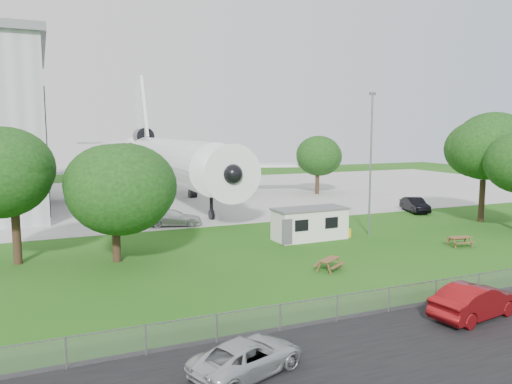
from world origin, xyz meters
name	(u,v)px	position (x,y,z in m)	size (l,w,h in m)	color
ground	(324,262)	(0.00, 0.00, 0.00)	(160.00, 160.00, 0.00)	#2E651B
asphalt_strip	(474,332)	(0.00, -13.00, 0.01)	(120.00, 8.00, 0.02)	black
concrete_apron	(181,195)	(0.00, 38.00, 0.01)	(120.00, 46.00, 0.03)	#B7B7B2
airliner	(170,158)	(-2.00, 35.86, 5.27)	(46.36, 47.73, 17.69)	white
site_cabin	(310,224)	(2.64, 6.67, 1.31)	(6.78, 2.85, 2.62)	silver
picnic_west	(329,270)	(-0.75, -1.90, 0.00)	(1.80, 1.50, 0.76)	brown
picnic_east	(460,246)	(12.08, -0.22, 0.00)	(1.80, 1.50, 0.76)	brown
fence	(420,307)	(0.00, -9.50, 0.00)	(58.00, 0.04, 1.30)	gray
lamp_mast	(371,165)	(8.20, 6.20, 6.00)	(0.16, 0.16, 12.00)	slate
tree_west_big	(13,170)	(-19.28, 7.80, 6.36)	(7.18, 7.18, 9.96)	#382619
tree_west_small	(114,186)	(-13.04, 5.77, 5.22)	(7.24, 7.24, 8.85)	#382619
tree_east_back	(485,150)	(22.01, 6.87, 7.09)	(7.91, 7.91, 11.06)	#382619
tree_far_apron	(318,156)	(17.87, 31.54, 5.30)	(6.42, 6.42, 8.53)	#382619
car_centre_sedan	(475,301)	(1.37, -11.72, 0.83)	(1.76, 5.05, 1.66)	maroon
car_west_estate	(248,357)	(-10.82, -12.51, 0.65)	(2.14, 4.64, 1.29)	#AEB1B5
car_ne_sedan	(415,205)	(19.91, 13.94, 0.79)	(1.68, 4.81, 1.58)	black
car_apron_van	(174,218)	(-6.30, 16.73, 0.76)	(2.12, 5.21, 1.51)	silver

